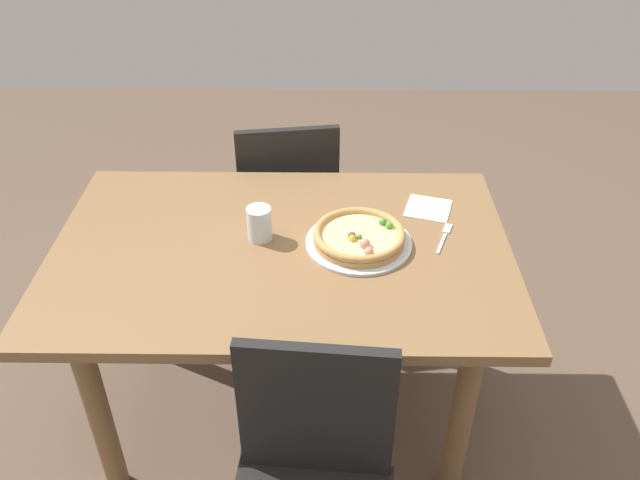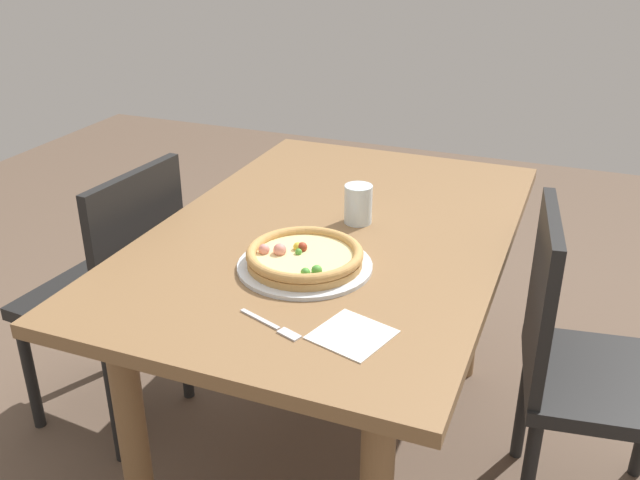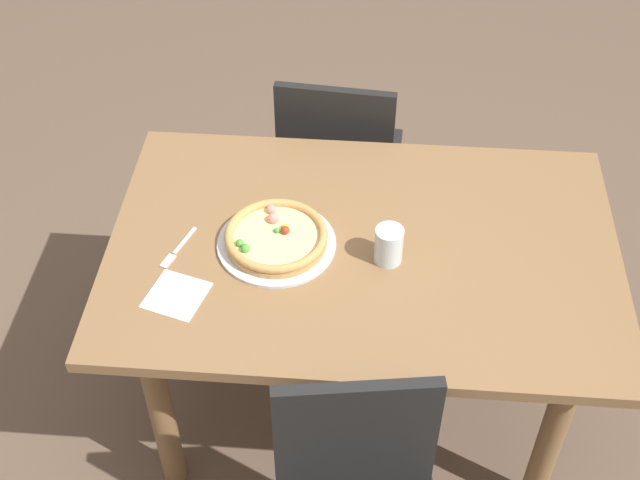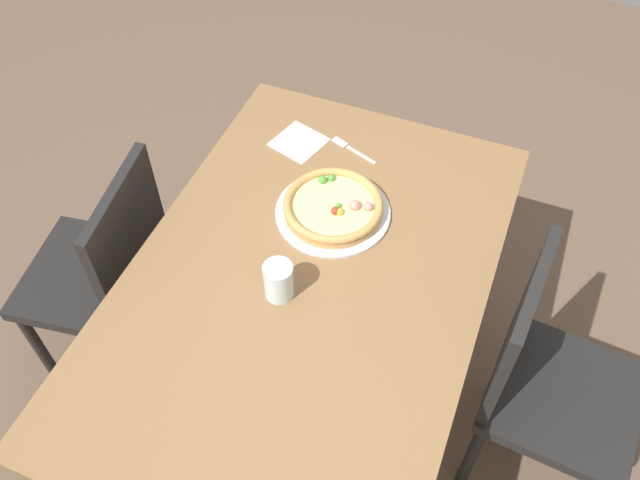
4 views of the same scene
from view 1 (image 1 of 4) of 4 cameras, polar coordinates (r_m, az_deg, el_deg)
name	(u,v)px [view 1 (image 1 of 4)]	position (r m, az deg, el deg)	size (l,w,h in m)	color
ground_plane	(288,411)	(2.47, -2.79, -14.67)	(6.00, 6.00, 0.00)	brown
dining_table	(282,275)	(2.03, -3.30, -3.09)	(1.38, 0.90, 0.74)	olive
chair_far	(287,205)	(2.66, -2.89, 3.10)	(0.45, 0.45, 0.87)	black
plate	(359,243)	(1.97, 3.39, -0.25)	(0.32, 0.32, 0.01)	silver
pizza	(359,236)	(1.95, 3.44, 0.35)	(0.28, 0.28, 0.05)	tan
fork	(445,236)	(2.04, 10.80, 0.37)	(0.07, 0.16, 0.00)	silver
drinking_glass	(259,224)	(1.97, -5.30, 1.44)	(0.08, 0.08, 0.11)	silver
napkin	(428,208)	(2.16, 9.40, 2.75)	(0.14, 0.14, 0.00)	white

